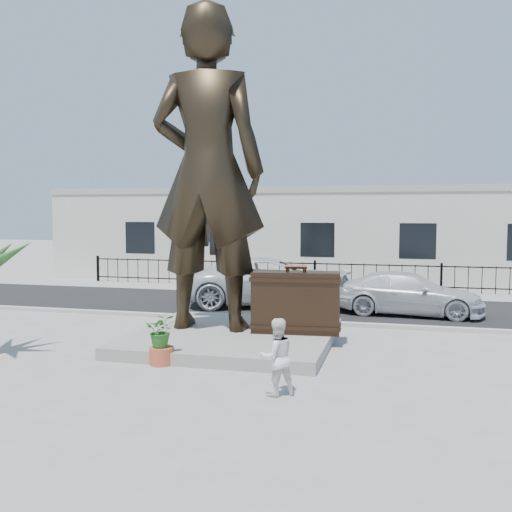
{
  "coord_description": "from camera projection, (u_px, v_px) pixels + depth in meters",
  "views": [
    {
      "loc": [
        3.82,
        -12.88,
        3.48
      ],
      "look_at": [
        0.0,
        2.0,
        2.3
      ],
      "focal_mm": 40.0,
      "sensor_mm": 36.0,
      "label": 1
    }
  ],
  "objects": [
    {
      "name": "car_white",
      "position": [
        272.0,
        281.0,
        21.33
      ],
      "size": [
        6.92,
        4.49,
        1.77
      ],
      "primitive_type": "imported",
      "rotation": [
        0.0,
        0.0,
        1.83
      ],
      "color": "silver",
      "rests_on": "street"
    },
    {
      "name": "plinth",
      "position": [
        233.0,
        337.0,
        15.21
      ],
      "size": [
        5.2,
        5.2,
        0.3
      ],
      "primitive_type": "cube",
      "color": "gray",
      "rests_on": "ground"
    },
    {
      "name": "shrub",
      "position": [
        161.0,
        330.0,
        13.0
      ],
      "size": [
        0.87,
        0.82,
        0.78
      ],
      "primitive_type": "imported",
      "rotation": [
        0.0,
        0.0,
        0.38
      ],
      "color": "#235C1E",
      "rests_on": "planter"
    },
    {
      "name": "curb",
      "position": [
        276.0,
        321.0,
        17.99
      ],
      "size": [
        40.0,
        0.25,
        0.12
      ],
      "primitive_type": "cube",
      "color": "#A5A399",
      "rests_on": "ground"
    },
    {
      "name": "far_sidewalk",
      "position": [
        312.0,
        291.0,
        25.24
      ],
      "size": [
        40.0,
        2.5,
        0.02
      ],
      "primitive_type": "cube",
      "color": "#9E9991",
      "rests_on": "ground"
    },
    {
      "name": "worker",
      "position": [
        190.0,
        269.0,
        26.27
      ],
      "size": [
        1.16,
        0.8,
        1.66
      ],
      "primitive_type": "imported",
      "rotation": [
        0.0,
        0.0,
        -0.18
      ],
      "color": "#E6590C",
      "rests_on": "far_sidewalk"
    },
    {
      "name": "fence",
      "position": [
        315.0,
        276.0,
        25.97
      ],
      "size": [
        22.0,
        0.1,
        1.2
      ],
      "primitive_type": "cube",
      "color": "black",
      "rests_on": "ground"
    },
    {
      "name": "building",
      "position": [
        327.0,
        237.0,
        29.9
      ],
      "size": [
        28.0,
        7.0,
        4.4
      ],
      "primitive_type": "cube",
      "color": "silver",
      "rests_on": "ground"
    },
    {
      "name": "ground",
      "position": [
        235.0,
        358.0,
        13.65
      ],
      "size": [
        100.0,
        100.0,
        0.0
      ],
      "primitive_type": "plane",
      "color": "#9E9991",
      "rests_on": "ground"
    },
    {
      "name": "planter",
      "position": [
        162.0,
        356.0,
        13.04
      ],
      "size": [
        0.56,
        0.56,
        0.4
      ],
      "primitive_type": "cylinder",
      "color": "#B14D2E",
      "rests_on": "ground"
    },
    {
      "name": "street",
      "position": [
        296.0,
        305.0,
        21.38
      ],
      "size": [
        40.0,
        7.0,
        0.01
      ],
      "primitive_type": "cube",
      "color": "black",
      "rests_on": "ground"
    },
    {
      "name": "suitcase",
      "position": [
        296.0,
        302.0,
        15.04
      ],
      "size": [
        2.35,
        0.94,
        1.62
      ],
      "primitive_type": "cube",
      "rotation": [
        0.0,
        0.0,
        0.09
      ],
      "color": "black",
      "rests_on": "plinth"
    },
    {
      "name": "tourist",
      "position": [
        277.0,
        357.0,
        10.81
      ],
      "size": [
        0.91,
        0.87,
        1.48
      ],
      "primitive_type": "imported",
      "rotation": [
        0.0,
        0.0,
        3.74
      ],
      "color": "white",
      "rests_on": "ground"
    },
    {
      "name": "car_silver",
      "position": [
        409.0,
        294.0,
        19.37
      ],
      "size": [
        5.04,
        2.34,
        1.42
      ],
      "primitive_type": "imported",
      "rotation": [
        0.0,
        0.0,
        1.5
      ],
      "color": "silver",
      "rests_on": "street"
    },
    {
      "name": "statue",
      "position": [
        207.0,
        171.0,
        15.36
      ],
      "size": [
        3.22,
        2.19,
        8.59
      ],
      "primitive_type": "imported",
      "rotation": [
        0.0,
        0.0,
        3.19
      ],
      "color": "black",
      "rests_on": "plinth"
    }
  ]
}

